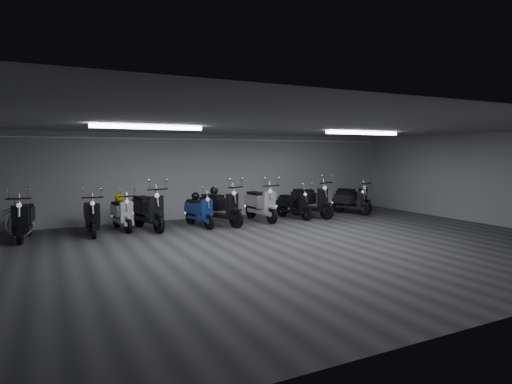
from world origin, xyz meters
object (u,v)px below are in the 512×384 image
helmet_0 (195,196)px  scooter_2 (122,208)px  scooter_9 (351,197)px  scooter_0 (23,213)px  helmet_1 (119,198)px  scooter_7 (294,200)px  scooter_3 (148,204)px  scooter_8 (311,195)px  scooter_5 (220,201)px  scooter_4 (199,206)px  scooter_1 (91,210)px  scooter_6 (261,198)px  helmet_2 (214,191)px  scooter_10 (353,194)px

helmet_0 → scooter_2: bearing=175.0°
scooter_9 → scooter_0: bearing=160.3°
helmet_1 → scooter_7: bearing=-6.5°
scooter_7 → helmet_1: size_ratio=6.48×
scooter_3 → scooter_7: bearing=-12.7°
scooter_3 → scooter_8: 5.44m
scooter_0 → helmet_1: bearing=17.0°
scooter_3 → scooter_5: 2.11m
scooter_4 → scooter_8: size_ratio=0.83×
scooter_1 → scooter_9: 8.62m
scooter_2 → helmet_0: 2.12m
scooter_0 → helmet_1: (2.38, 0.44, 0.23)m
scooter_5 → scooter_4: bearing=152.4°
scooter_3 → scooter_8: scooter_8 is taller
scooter_4 → scooter_8: scooter_8 is taller
scooter_6 → scooter_4: bearing=-179.9°
scooter_3 → helmet_1: 0.89m
scooter_2 → helmet_1: size_ratio=6.57×
scooter_3 → scooter_9: bearing=-12.3°
scooter_0 → helmet_0: (4.51, 0.02, 0.21)m
scooter_7 → helmet_2: size_ratio=6.81×
scooter_1 → scooter_3: bearing=1.7°
scooter_4 → scooter_9: size_ratio=1.04×
scooter_1 → scooter_2: bearing=20.4°
scooter_7 → helmet_1: bearing=158.4°
scooter_1 → scooter_10: size_ratio=0.98×
scooter_3 → scooter_6: scooter_3 is taller
scooter_5 → scooter_9: bearing=-20.6°
scooter_6 → helmet_1: size_ratio=7.63×
helmet_2 → scooter_8: bearing=-2.2°
scooter_5 → scooter_3: bearing=152.8°
scooter_5 → helmet_2: bearing=90.0°
scooter_6 → scooter_10: 4.02m
scooter_2 → scooter_4: scooter_2 is taller
scooter_4 → scooter_5: bearing=-16.5°
scooter_4 → helmet_2: bearing=8.7°
scooter_0 → scooter_3: scooter_3 is taller
scooter_4 → scooter_8: (3.98, 0.06, 0.12)m
scooter_6 → scooter_7: size_ratio=1.18×
scooter_0 → scooter_8: size_ratio=0.91×
scooter_7 → helmet_1: scooter_7 is taller
scooter_2 → scooter_3: size_ratio=0.84×
scooter_2 → scooter_4: bearing=-18.5°
scooter_3 → helmet_2: scooter_3 is taller
scooter_1 → helmet_0: (2.92, 0.10, 0.24)m
scooter_0 → scooter_6: (6.66, -0.07, 0.05)m
helmet_0 → helmet_1: bearing=168.9°
scooter_0 → scooter_6: size_ratio=0.93×
scooter_10 → helmet_2: size_ratio=7.38×
scooter_4 → scooter_10: (6.12, 0.48, 0.05)m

